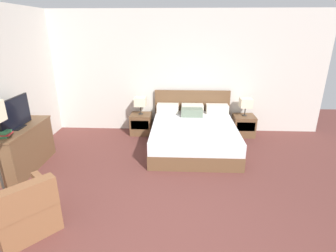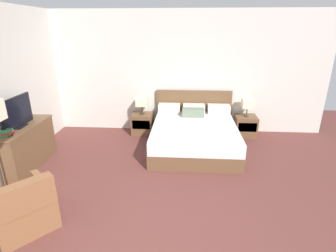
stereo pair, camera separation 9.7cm
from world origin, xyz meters
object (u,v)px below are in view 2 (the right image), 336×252
at_px(tv, 16,113).
at_px(book_blue_cover, 5,133).
at_px(dresser, 25,146).
at_px(table_lamp_left, 142,102).
at_px(nightstand_right, 245,126).
at_px(nightstand_left, 143,124).
at_px(book_small_top, 3,131).
at_px(bed, 194,134).
at_px(book_red_cover, 3,134).
at_px(table_lamp_right, 248,104).
at_px(armchair_by_window, 22,209).

xyz_separation_m(tv, book_blue_cover, (0.01, -0.39, -0.21)).
bearing_deg(dresser, table_lamp_left, 44.04).
relative_size(nightstand_right, tv, 0.59).
distance_m(nightstand_left, book_small_top, 2.97).
height_order(dresser, book_blue_cover, book_blue_cover).
xyz_separation_m(bed, table_lamp_left, (-1.23, 0.72, 0.50)).
bearing_deg(nightstand_left, book_red_cover, -130.11).
relative_size(table_lamp_right, book_blue_cover, 1.84).
relative_size(nightstand_right, table_lamp_left, 1.19).
distance_m(table_lamp_left, book_red_cover, 2.91).
bearing_deg(nightstand_right, dresser, -157.41).
height_order(dresser, tv, tv).
height_order(book_blue_cover, book_small_top, book_small_top).
relative_size(nightstand_right, table_lamp_right, 1.19).
bearing_deg(table_lamp_right, book_small_top, -152.76).
bearing_deg(book_blue_cover, dresser, 91.70).
distance_m(tv, armchair_by_window, 1.90).
bearing_deg(table_lamp_right, bed, -149.65).
distance_m(dresser, armchair_by_window, 1.78).
distance_m(nightstand_right, dresser, 4.66).
bearing_deg(bed, book_blue_cover, -153.84).
xyz_separation_m(bed, book_small_top, (-3.09, -1.51, 0.58)).
bearing_deg(book_red_cover, dresser, 87.53).
relative_size(book_blue_cover, book_small_top, 0.92).
relative_size(book_blue_cover, armchair_by_window, 0.23).
bearing_deg(table_lamp_left, book_small_top, -130.05).
distance_m(nightstand_left, book_blue_cover, 2.95).
distance_m(table_lamp_left, table_lamp_right, 2.45).
distance_m(book_red_cover, book_small_top, 0.06).
height_order(bed, table_lamp_left, bed).
bearing_deg(tv, book_red_cover, -93.14).
height_order(nightstand_right, table_lamp_right, table_lamp_right).
bearing_deg(armchair_by_window, bed, 49.99).
distance_m(table_lamp_right, tv, 4.68).
distance_m(nightstand_right, book_blue_cover, 4.87).
distance_m(nightstand_left, table_lamp_left, 0.55).
relative_size(bed, tv, 2.47).
bearing_deg(book_blue_cover, nightstand_left, 50.37).
relative_size(book_small_top, armchair_by_window, 0.25).
bearing_deg(tv, table_lamp_left, 44.79).
height_order(book_red_cover, book_small_top, book_small_top).
bearing_deg(nightstand_left, book_blue_cover, -129.63).
bearing_deg(book_small_top, table_lamp_right, 27.24).
xyz_separation_m(nightstand_left, book_small_top, (-1.87, -2.22, 0.64)).
xyz_separation_m(bed, book_red_cover, (-3.10, -1.51, 0.52)).
bearing_deg(book_blue_cover, table_lamp_right, 27.39).
height_order(dresser, armchair_by_window, dresser).
bearing_deg(table_lamp_left, dresser, -135.96).
relative_size(book_red_cover, book_small_top, 0.85).
bearing_deg(book_blue_cover, table_lamp_left, 50.39).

